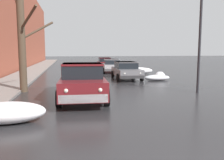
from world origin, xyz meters
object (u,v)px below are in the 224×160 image
at_px(bare_tree_second_along_sidewalk, 22,35).
at_px(sedan_grey_parked_kerbside_close, 126,70).
at_px(sedan_silver_parked_kerbside_mid, 112,66).
at_px(pickup_truck_maroon_approaching_near_lane, 82,81).
at_px(street_lamp_post, 200,27).
at_px(sedan_maroon_parked_far_down_block, 104,63).

bearing_deg(bare_tree_second_along_sidewalk, sedan_grey_parked_kerbside_close, 33.61).
relative_size(sedan_grey_parked_kerbside_close, sedan_silver_parked_kerbside_mid, 1.13).
bearing_deg(pickup_truck_maroon_approaching_near_lane, street_lamp_post, 5.86).
bearing_deg(sedan_silver_parked_kerbside_mid, bare_tree_second_along_sidewalk, -123.12).
distance_m(bare_tree_second_along_sidewalk, sedan_silver_parked_kerbside_mid, 13.13).
xyz_separation_m(pickup_truck_maroon_approaching_near_lane, sedan_maroon_parked_far_down_block, (4.10, 19.53, -0.13)).
distance_m(pickup_truck_maroon_approaching_near_lane, sedan_silver_parked_kerbside_mid, 14.12).
distance_m(sedan_grey_parked_kerbside_close, sedan_silver_parked_kerbside_mid, 6.09).
xyz_separation_m(bare_tree_second_along_sidewalk, sedan_silver_parked_kerbside_mid, (7.05, 10.81, -2.43)).
height_order(pickup_truck_maroon_approaching_near_lane, street_lamp_post, street_lamp_post).
xyz_separation_m(bare_tree_second_along_sidewalk, pickup_truck_maroon_approaching_near_lane, (3.10, -2.74, -2.30)).
relative_size(sedan_silver_parked_kerbside_mid, sedan_maroon_parked_far_down_block, 1.01).
bearing_deg(sedan_maroon_parked_far_down_block, bare_tree_second_along_sidewalk, -113.21).
distance_m(pickup_truck_maroon_approaching_near_lane, sedan_maroon_parked_far_down_block, 19.95).
bearing_deg(sedan_grey_parked_kerbside_close, street_lamp_post, -70.89).
bearing_deg(street_lamp_post, sedan_grey_parked_kerbside_close, 109.11).
bearing_deg(sedan_grey_parked_kerbside_close, sedan_maroon_parked_far_down_block, 89.58).
height_order(sedan_grey_parked_kerbside_close, sedan_maroon_parked_far_down_block, same).
relative_size(bare_tree_second_along_sidewalk, street_lamp_post, 0.96).
distance_m(bare_tree_second_along_sidewalk, pickup_truck_maroon_approaching_near_lane, 4.73).
bearing_deg(pickup_truck_maroon_approaching_near_lane, bare_tree_second_along_sidewalk, 138.47).
height_order(bare_tree_second_along_sidewalk, sedan_maroon_parked_far_down_block, bare_tree_second_along_sidewalk).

